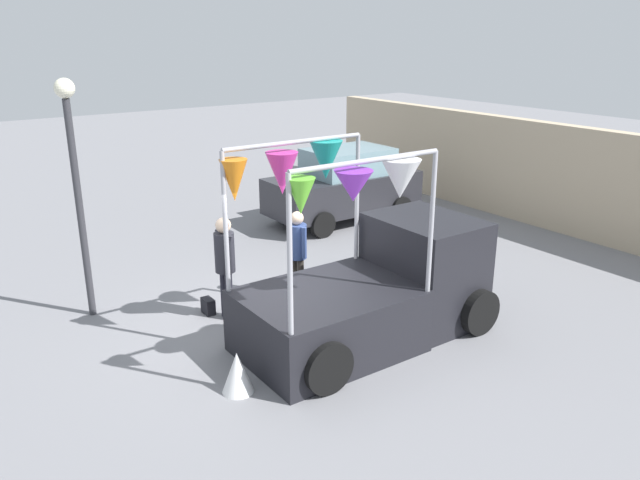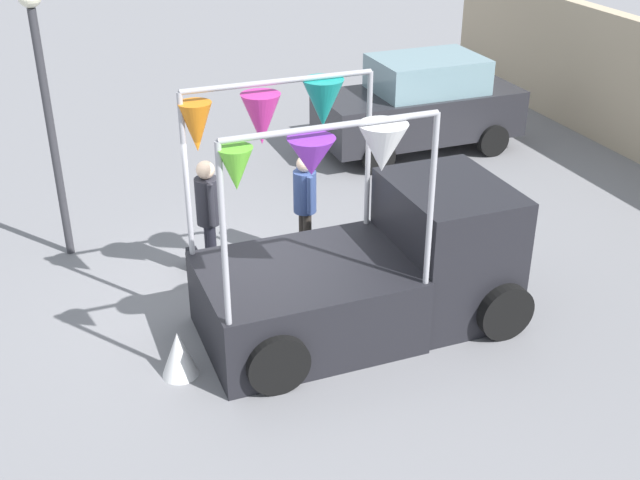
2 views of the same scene
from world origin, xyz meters
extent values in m
plane|color=slate|center=(0.00, 0.00, 0.00)|extent=(60.00, 60.00, 0.00)
cube|color=black|center=(1.16, 0.33, 0.50)|extent=(1.90, 2.60, 1.00)
cube|color=black|center=(1.16, 2.33, 0.90)|extent=(1.80, 1.40, 1.80)
cube|color=#8CB2C6|center=(1.16, 2.33, 1.35)|extent=(1.76, 1.37, 0.60)
cylinder|color=black|center=(0.21, 2.68, 0.38)|extent=(0.22, 0.76, 0.76)
cylinder|color=black|center=(2.11, 2.68, 0.38)|extent=(0.22, 0.76, 0.76)
cylinder|color=black|center=(0.21, -0.37, 0.38)|extent=(0.22, 0.76, 0.76)
cylinder|color=black|center=(2.11, -0.37, 0.38)|extent=(0.22, 0.76, 0.76)
cylinder|color=#A5A5AD|center=(0.29, 1.55, 2.06)|extent=(0.07, 0.07, 2.13)
cylinder|color=#A5A5AD|center=(2.03, 1.55, 2.06)|extent=(0.07, 0.07, 2.13)
cylinder|color=#A5A5AD|center=(0.29, -0.89, 2.06)|extent=(0.07, 0.07, 2.13)
cylinder|color=#A5A5AD|center=(2.03, -0.89, 2.06)|extent=(0.07, 0.07, 2.13)
cylinder|color=#A5A5AD|center=(0.29, 0.33, 3.13)|extent=(0.07, 2.44, 0.07)
cylinder|color=#A5A5AD|center=(2.03, 0.33, 3.13)|extent=(0.07, 2.44, 0.07)
cone|color=orange|center=(0.29, -0.72, 2.68)|extent=(0.58, 0.58, 0.61)
cone|color=#66CC33|center=(2.03, -0.72, 2.81)|extent=(0.52, 0.52, 0.46)
cone|color=#D83399|center=(0.29, 0.09, 2.68)|extent=(0.59, 0.59, 0.64)
cone|color=purple|center=(2.03, 0.09, 2.83)|extent=(0.61, 0.61, 0.41)
cone|color=teal|center=(0.29, 0.90, 2.79)|extent=(0.65, 0.65, 0.61)
cone|color=white|center=(2.03, 0.90, 2.81)|extent=(0.61, 0.61, 0.54)
cube|color=#26262B|center=(-4.29, 4.75, 0.77)|extent=(1.70, 4.00, 0.90)
cube|color=#72939E|center=(-4.29, 4.90, 1.55)|extent=(1.50, 2.10, 0.66)
cylinder|color=black|center=(-5.14, 6.00, 0.32)|extent=(0.18, 0.64, 0.64)
cylinder|color=black|center=(-3.44, 6.00, 0.32)|extent=(0.18, 0.64, 0.64)
cylinder|color=black|center=(-5.14, 3.50, 0.32)|extent=(0.18, 0.64, 0.64)
cylinder|color=black|center=(-3.44, 3.50, 0.32)|extent=(0.18, 0.64, 0.64)
cylinder|color=black|center=(-0.87, -0.41, 0.43)|extent=(0.13, 0.13, 0.86)
cylinder|color=black|center=(-0.69, -0.41, 0.43)|extent=(0.13, 0.13, 0.86)
cylinder|color=#26262D|center=(-0.78, -0.41, 1.20)|extent=(0.34, 0.34, 0.68)
sphere|color=beige|center=(-0.78, -0.41, 1.68)|extent=(0.26, 0.26, 0.26)
cylinder|color=#26262D|center=(-1.00, -0.41, 1.24)|extent=(0.09, 0.09, 0.61)
cylinder|color=#26262D|center=(-0.56, -0.41, 1.24)|extent=(0.09, 0.09, 0.61)
cylinder|color=#2D2823|center=(-0.86, 1.04, 0.40)|extent=(0.13, 0.13, 0.80)
cylinder|color=#2D2823|center=(-0.68, 1.04, 0.40)|extent=(0.13, 0.13, 0.80)
cylinder|color=#33477F|center=(-0.77, 1.04, 1.12)|extent=(0.34, 0.34, 0.63)
sphere|color=beige|center=(-0.77, 1.04, 1.55)|extent=(0.24, 0.24, 0.24)
cylinder|color=#33477F|center=(-0.99, 1.04, 1.15)|extent=(0.09, 0.09, 0.57)
cylinder|color=#33477F|center=(-0.55, 1.04, 1.15)|extent=(0.09, 0.09, 0.57)
cube|color=black|center=(-1.13, -0.61, 0.14)|extent=(0.28, 0.16, 0.28)
cylinder|color=#333338|center=(-2.28, -2.28, 1.85)|extent=(0.12, 0.12, 3.71)
cone|color=white|center=(1.40, -1.37, 0.30)|extent=(0.61, 0.61, 0.60)
camera|label=1|loc=(8.16, -4.76, 4.72)|focal=35.00mm
camera|label=2|loc=(9.30, -2.64, 5.89)|focal=45.00mm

